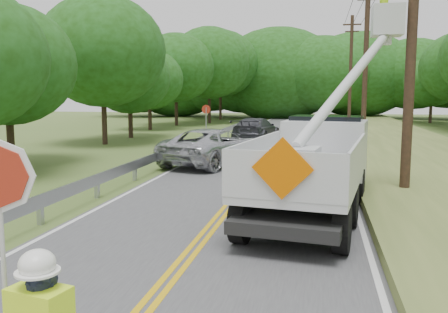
# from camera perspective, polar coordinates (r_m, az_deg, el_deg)

# --- Properties ---
(road) EXTENTS (7.20, 96.00, 0.03)m
(road) POSITION_cam_1_polar(r_m,az_deg,el_deg) (20.52, 4.40, -1.26)
(road) COLOR #444446
(road) RESTS_ON ground
(guardrail) EXTENTS (0.18, 48.00, 0.77)m
(guardrail) POSITION_cam_1_polar(r_m,az_deg,el_deg) (22.16, -5.67, 0.80)
(guardrail) COLOR #9CA0A4
(guardrail) RESTS_ON ground
(utility_poles) EXTENTS (1.60, 43.30, 10.00)m
(utility_poles) POSITION_cam_1_polar(r_m,az_deg,el_deg) (23.39, 18.03, 12.40)
(utility_poles) COLOR black
(utility_poles) RESTS_ON ground
(tall_grass_verge) EXTENTS (7.00, 96.00, 0.30)m
(tall_grass_verge) POSITION_cam_1_polar(r_m,az_deg,el_deg) (20.88, 24.13, -1.36)
(tall_grass_verge) COLOR #54652E
(tall_grass_verge) RESTS_ON ground
(treeline_left) EXTENTS (10.35, 57.05, 10.60)m
(treeline_left) POSITION_cam_1_polar(r_m,az_deg,el_deg) (41.08, -6.59, 10.88)
(treeline_left) COLOR #332319
(treeline_left) RESTS_ON ground
(treeline_horizon) EXTENTS (56.78, 14.77, 12.01)m
(treeline_horizon) POSITION_cam_1_polar(r_m,az_deg,el_deg) (62.59, 8.25, 9.61)
(treeline_horizon) COLOR #1C420D
(treeline_horizon) RESTS_ON ground
(bucket_truck) EXTENTS (4.13, 7.29, 6.86)m
(bucket_truck) POSITION_cam_1_polar(r_m,az_deg,el_deg) (13.30, 11.71, 0.61)
(bucket_truck) COLOR black
(bucket_truck) RESTS_ON road
(suv_silver) EXTENTS (4.31, 6.28, 1.60)m
(suv_silver) POSITION_cam_1_polar(r_m,az_deg,el_deg) (21.08, -1.26, 1.21)
(suv_silver) COLOR #B5B6BD
(suv_silver) RESTS_ON road
(suv_darkgrey) EXTENTS (2.91, 5.57, 1.54)m
(suv_darkgrey) POSITION_cam_1_polar(r_m,az_deg,el_deg) (31.48, 3.83, 3.24)
(suv_darkgrey) COLOR #393A41
(suv_darkgrey) RESTS_ON road
(stop_sign_permanent) EXTENTS (0.48, 0.27, 2.49)m
(stop_sign_permanent) POSITION_cam_1_polar(r_m,az_deg,el_deg) (27.57, -2.14, 4.43)
(stop_sign_permanent) COLOR #9CA0A4
(stop_sign_permanent) RESTS_ON ground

